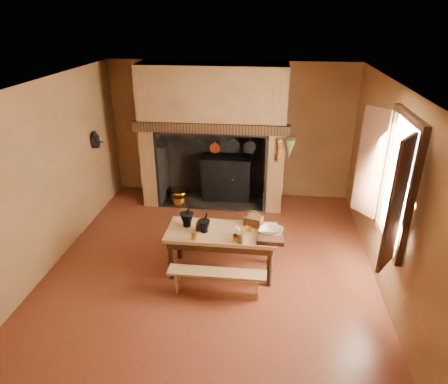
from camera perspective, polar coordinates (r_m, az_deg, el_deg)
name	(u,v)px	position (r m, az deg, el deg)	size (l,w,h in m)	color
floor	(213,263)	(6.49, -1.61, -10.10)	(5.50, 5.50, 0.00)	maroon
ceiling	(210,85)	(5.41, -1.96, 15.08)	(5.50, 5.50, 0.00)	silver
back_wall	(231,131)	(8.38, 0.98, 8.73)	(5.00, 0.02, 2.80)	olive
wall_left	(49,175)	(6.63, -23.68, 2.22)	(0.02, 5.50, 2.80)	olive
wall_right	(390,191)	(6.00, 22.59, 0.13)	(0.02, 5.50, 2.80)	olive
wall_front	(164,312)	(3.50, -8.57, -16.64)	(5.00, 0.02, 2.80)	olive
chimney_breast	(213,116)	(7.89, -1.53, 10.81)	(2.95, 0.96, 2.80)	olive
iron_range	(227,177)	(8.40, 0.45, 2.16)	(1.12, 0.55, 1.60)	black
hearth_pans	(179,196)	(8.52, -6.49, -0.55)	(0.51, 0.62, 0.20)	#C2832C
hanging_pans	(208,146)	(7.55, -2.33, 6.58)	(1.92, 0.29, 0.27)	black
onion_string	(280,151)	(7.45, 7.94, 5.88)	(0.12, 0.10, 0.46)	#9F621D
herb_bunch	(290,148)	(7.44, 9.35, 6.17)	(0.20, 0.20, 0.35)	#5C6B32
window	(390,182)	(5.49, 22.58, 1.33)	(0.39, 1.75, 1.76)	white
wall_coffee_mill	(95,138)	(7.85, -17.95, 7.32)	(0.23, 0.16, 0.31)	black
work_table	(222,237)	(5.99, -0.30, -6.50)	(1.64, 0.73, 0.71)	tan
bench_front	(217,277)	(5.69, -1.01, -12.11)	(1.38, 0.24, 0.39)	tan
bench_back	(227,234)	(6.70, 0.37, -5.95)	(1.37, 0.24, 0.39)	tan
mortar_large	(187,219)	(6.04, -5.32, -3.85)	(0.21, 0.21, 0.36)	black
mortar_small	(204,226)	(5.87, -2.86, -4.80)	(0.18, 0.18, 0.31)	black
coffee_grinder	(200,226)	(5.94, -3.45, -4.86)	(0.15, 0.12, 0.17)	#371C11
brass_mug_a	(194,237)	(5.72, -4.33, -6.40)	(0.07, 0.07, 0.08)	#C2832C
brass_mug_b	(249,228)	(5.92, 3.58, -5.16)	(0.09, 0.09, 0.10)	#C2832C
mixing_bowl	(271,231)	(5.88, 6.70, -5.61)	(0.34, 0.34, 0.08)	beige
stoneware_crock	(241,238)	(5.63, 2.43, -6.53)	(0.12, 0.12, 0.15)	brown
glass_jar	(237,231)	(5.81, 1.93, -5.61)	(0.07, 0.07, 0.13)	beige
wicker_basket	(253,220)	(6.07, 4.23, -4.04)	(0.30, 0.25, 0.25)	#512A18
wooden_tray	(271,239)	(5.71, 6.68, -6.67)	(0.38, 0.27, 0.07)	#371C11
brass_cup	(237,238)	(5.68, 1.82, -6.56)	(0.12, 0.12, 0.09)	#C2832C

